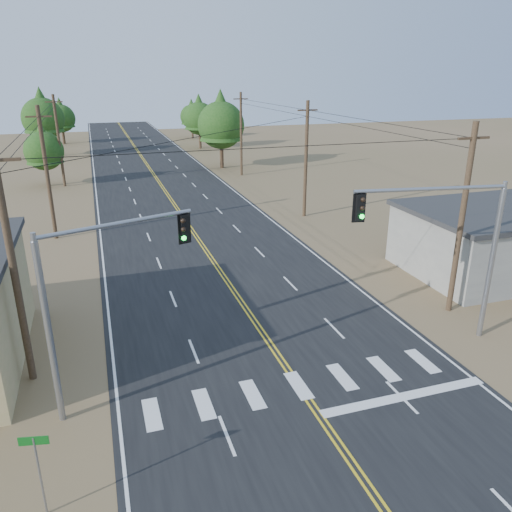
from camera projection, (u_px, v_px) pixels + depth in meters
name	position (u px, v px, depth m)	size (l,w,h in m)	color
road	(194.00, 233.00, 40.24)	(15.00, 200.00, 0.02)	black
utility_pole_left_near	(13.00, 266.00, 19.37)	(1.80, 0.30, 10.00)	#4C3826
utility_pole_left_mid	(47.00, 173.00, 37.22)	(1.80, 0.30, 10.00)	#4C3826
utility_pole_left_far	(59.00, 140.00, 55.07)	(1.80, 0.30, 10.00)	#4C3826
utility_pole_right_near	(462.00, 220.00, 25.45)	(1.80, 0.30, 10.00)	#4C3826
utility_pole_right_mid	(306.00, 159.00, 43.30)	(1.80, 0.30, 10.00)	#4C3826
utility_pole_right_far	(241.00, 134.00, 61.15)	(1.80, 0.30, 10.00)	#4C3826
signal_mast_left	(92.00, 287.00, 17.88)	(5.64, 2.08, 7.31)	gray
signal_mast_right	(454.00, 236.00, 22.47)	(7.03, 1.33, 7.67)	gray
street_sign	(38.00, 463.00, 14.02)	(0.81, 0.20, 2.76)	gray
tree_left_near	(43.00, 147.00, 55.54)	(4.30, 4.30, 7.17)	#3F2D1E
tree_left_mid	(42.00, 114.00, 74.63)	(6.17, 6.17, 10.29)	#3F2D1E
tree_left_far	(61.00, 115.00, 89.02)	(4.86, 4.86, 8.10)	#3F2D1E
tree_right_near	(221.00, 120.00, 65.51)	(6.16, 6.16, 10.26)	#3F2D1E
tree_right_mid	(199.00, 115.00, 83.32)	(5.37, 5.37, 8.95)	#3F2D1E
tree_right_far	(192.00, 114.00, 96.70)	(4.49, 4.49, 7.48)	#3F2D1E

